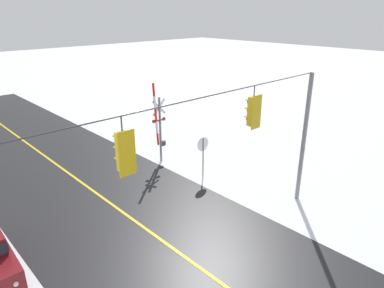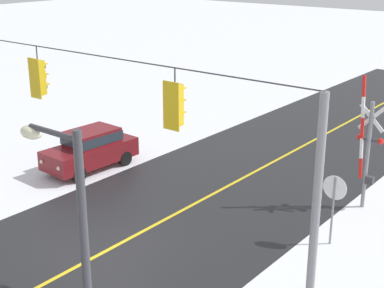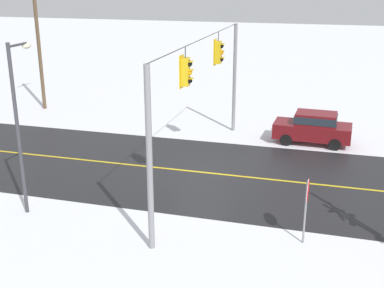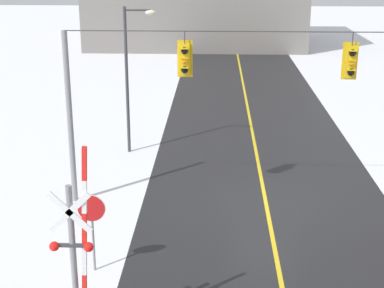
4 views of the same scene
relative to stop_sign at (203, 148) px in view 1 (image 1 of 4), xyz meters
The scene contains 4 objects.
ground_plane 7.42m from the stop_sign, 42.79° to the left, with size 160.00×160.00×0.00m, color white.
signal_span 7.52m from the stop_sign, 43.08° to the left, with size 14.20×0.47×6.22m.
stop_sign is the anchor object (origin of this frame).
railroad_crossing 3.41m from the stop_sign, 84.16° to the right, with size 0.98×0.31×4.88m.
Camera 1 is at (7.11, 7.41, 8.72)m, focal length 32.44 mm.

